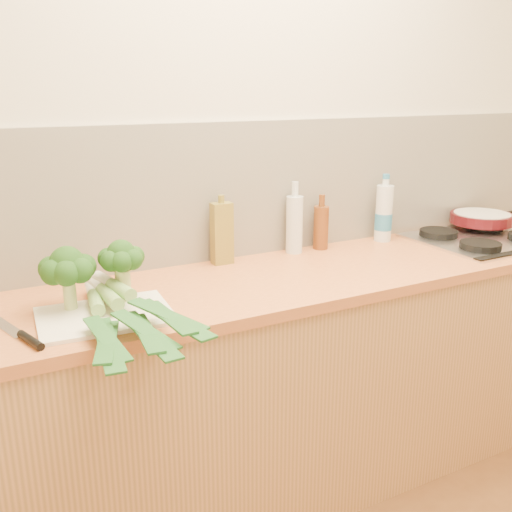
% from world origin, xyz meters
% --- Properties ---
extents(room_shell, '(3.50, 3.50, 3.50)m').
position_xyz_m(room_shell, '(0.00, 1.49, 1.17)').
color(room_shell, beige).
rests_on(room_shell, ground).
extents(counter, '(3.20, 0.62, 0.90)m').
position_xyz_m(counter, '(0.00, 1.20, 0.45)').
color(counter, '#BA824D').
rests_on(counter, ground).
extents(gas_hob, '(0.58, 0.50, 0.04)m').
position_xyz_m(gas_hob, '(1.02, 1.20, 0.91)').
color(gas_hob, silver).
rests_on(gas_hob, counter).
extents(chopping_board, '(0.41, 0.31, 0.01)m').
position_xyz_m(chopping_board, '(-0.71, 1.09, 0.91)').
color(chopping_board, white).
rests_on(chopping_board, counter).
extents(broccoli_left, '(0.17, 0.17, 0.20)m').
position_xyz_m(broccoli_left, '(-0.79, 1.18, 1.04)').
color(broccoli_left, '#A5B86B').
rests_on(broccoli_left, chopping_board).
extents(broccoli_right, '(0.14, 0.15, 0.20)m').
position_xyz_m(broccoli_right, '(-0.62, 1.18, 1.05)').
color(broccoli_right, '#A5B86B').
rests_on(broccoli_right, chopping_board).
extents(leek_front, '(0.15, 0.67, 0.04)m').
position_xyz_m(leek_front, '(-0.73, 1.06, 0.94)').
color(leek_front, white).
rests_on(leek_front, chopping_board).
extents(leek_mid, '(0.12, 0.70, 0.04)m').
position_xyz_m(leek_mid, '(-0.68, 1.05, 0.95)').
color(leek_mid, white).
rests_on(leek_mid, chopping_board).
extents(leek_back, '(0.19, 0.63, 0.04)m').
position_xyz_m(leek_back, '(-0.63, 1.04, 0.97)').
color(leek_back, white).
rests_on(leek_back, chopping_board).
extents(chefs_knife, '(0.12, 0.30, 0.02)m').
position_xyz_m(chefs_knife, '(-0.94, 1.04, 0.91)').
color(chefs_knife, silver).
rests_on(chefs_knife, counter).
extents(skillet, '(0.43, 0.29, 0.05)m').
position_xyz_m(skillet, '(1.16, 1.33, 0.96)').
color(skillet, '#450B10').
rests_on(skillet, gas_hob).
extents(oil_tin, '(0.08, 0.05, 0.27)m').
position_xyz_m(oil_tin, '(-0.16, 1.43, 1.02)').
color(oil_tin, olive).
rests_on(oil_tin, counter).
extents(glass_bottle, '(0.07, 0.07, 0.30)m').
position_xyz_m(glass_bottle, '(0.17, 1.43, 1.02)').
color(glass_bottle, silver).
rests_on(glass_bottle, counter).
extents(amber_bottle, '(0.06, 0.06, 0.23)m').
position_xyz_m(amber_bottle, '(0.30, 1.43, 1.00)').
color(amber_bottle, brown).
rests_on(amber_bottle, counter).
extents(water_bottle, '(0.08, 0.08, 0.28)m').
position_xyz_m(water_bottle, '(0.62, 1.41, 1.02)').
color(water_bottle, silver).
rests_on(water_bottle, counter).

